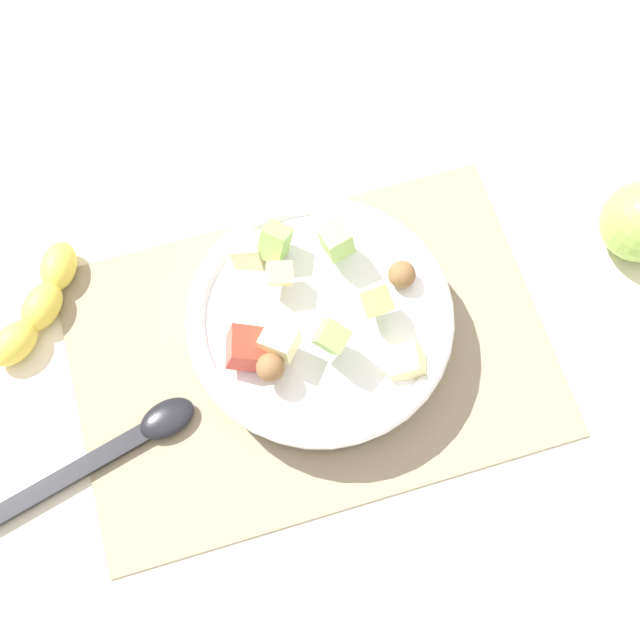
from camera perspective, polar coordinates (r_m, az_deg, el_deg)
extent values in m
plane|color=silver|center=(0.82, -0.68, -2.31)|extent=(2.40, 2.40, 0.00)
cube|color=gray|center=(0.81, -0.69, -2.24)|extent=(0.48, 0.32, 0.01)
cylinder|color=white|center=(0.79, 0.00, -0.39)|extent=(0.24, 0.24, 0.05)
torus|color=white|center=(0.77, 0.00, 0.27)|extent=(0.26, 0.26, 0.02)
cube|color=#BC3828|center=(0.74, -5.13, -2.01)|extent=(0.05, 0.04, 0.04)
cube|color=beige|center=(0.73, -2.90, -1.54)|extent=(0.04, 0.04, 0.03)
sphere|color=brown|center=(0.78, 5.85, 3.24)|extent=(0.03, 0.03, 0.03)
cube|color=beige|center=(0.75, 6.13, -3.03)|extent=(0.05, 0.04, 0.04)
cube|color=#93C160|center=(0.78, -3.24, 5.54)|extent=(0.04, 0.04, 0.04)
cube|color=#93C160|center=(0.72, 0.80, -1.20)|extent=(0.04, 0.04, 0.04)
cube|color=#9EC656|center=(0.74, 4.02, 1.47)|extent=(0.03, 0.03, 0.03)
cube|color=beige|center=(0.80, -5.08, 4.87)|extent=(0.04, 0.05, 0.04)
cube|color=#A3CC6B|center=(0.77, 1.17, 5.67)|extent=(0.03, 0.03, 0.04)
cube|color=#E5D684|center=(0.76, -2.90, 3.32)|extent=(0.03, 0.03, 0.03)
sphere|color=brown|center=(0.73, -3.55, -3.39)|extent=(0.03, 0.04, 0.04)
ellipsoid|color=black|center=(0.80, -10.81, -6.90)|extent=(0.06, 0.05, 0.01)
cube|color=black|center=(0.81, -17.69, -10.64)|extent=(0.18, 0.06, 0.01)
ellipsoid|color=yellow|center=(0.86, -20.96, -1.55)|extent=(0.07, 0.06, 0.04)
ellipsoid|color=yellow|center=(0.86, -19.19, 0.94)|extent=(0.06, 0.07, 0.04)
ellipsoid|color=yellow|center=(0.88, -18.11, 3.65)|extent=(0.06, 0.06, 0.04)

